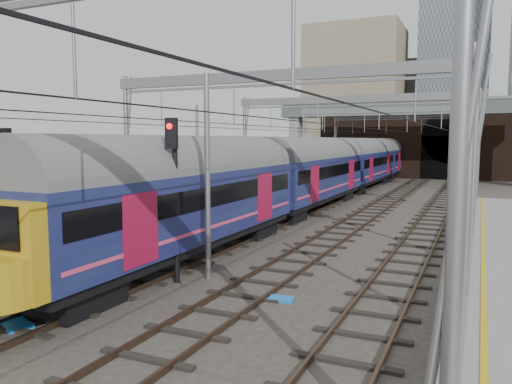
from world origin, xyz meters
The scene contains 15 objects.
ground centered at (0.00, 0.00, 0.00)m, with size 160.00×160.00×0.00m, color #38332D.
platform_left centered at (-10.18, 2.50, 0.55)m, with size 4.32×55.00×1.12m.
tracks centered at (0.00, 15.00, 0.02)m, with size 14.40×80.00×0.22m.
overhead_line centered at (0.00, 21.49, 6.57)m, with size 16.80×80.00×8.00m.
retaining_wall centered at (1.40, 51.93, 4.33)m, with size 28.00×2.75×9.00m.
overbridge centered at (0.00, 46.00, 7.27)m, with size 28.00×3.00×9.25m.
city_skyline centered at (2.73, 70.48, 17.09)m, with size 37.50×27.50×60.00m.
train_main centered at (-2.00, 28.68, 2.55)m, with size 2.90×67.04×4.96m.
train_second centered at (-6.00, 45.52, 2.44)m, with size 2.72×62.94×4.71m.
signal_near_left centered at (-4.04, -2.46, 3.21)m, with size 0.39×0.48×5.12m.
signal_near_centre centered at (-0.71, 1.08, 3.41)m, with size 0.41×0.49×5.49m.
relay_cabinet centered at (-5.39, -0.81, 0.65)m, with size 0.65×0.54×1.29m, color silver.
equip_cover_a centered at (-2.25, -3.97, 0.05)m, with size 0.88×0.62×0.10m, color blue.
equip_cover_b centered at (-1.71, 12.02, 0.05)m, with size 0.77×0.54×0.09m, color blue.
equip_cover_c centered at (3.18, 0.82, 0.04)m, with size 0.73×0.52×0.09m, color blue.
Camera 1 is at (8.46, -12.70, 4.79)m, focal length 35.00 mm.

